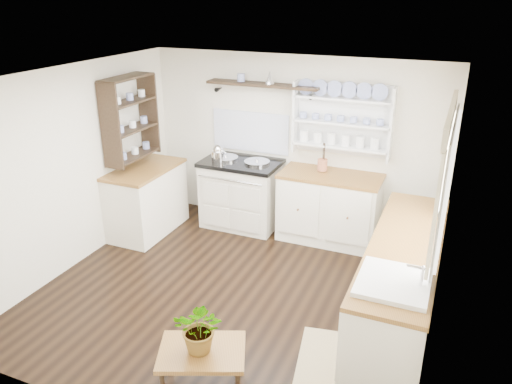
# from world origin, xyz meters

# --- Properties ---
(floor) EXTENTS (4.00, 3.80, 0.01)m
(floor) POSITION_xyz_m (0.00, 0.00, 0.00)
(floor) COLOR black
(floor) RESTS_ON ground
(wall_back) EXTENTS (4.00, 0.02, 2.30)m
(wall_back) POSITION_xyz_m (0.00, 1.90, 1.15)
(wall_back) COLOR silver
(wall_back) RESTS_ON ground
(wall_right) EXTENTS (0.02, 3.80, 2.30)m
(wall_right) POSITION_xyz_m (2.00, 0.00, 1.15)
(wall_right) COLOR silver
(wall_right) RESTS_ON ground
(wall_left) EXTENTS (0.02, 3.80, 2.30)m
(wall_left) POSITION_xyz_m (-2.00, 0.00, 1.15)
(wall_left) COLOR silver
(wall_left) RESTS_ON ground
(ceiling) EXTENTS (4.00, 3.80, 0.01)m
(ceiling) POSITION_xyz_m (0.00, 0.00, 2.30)
(ceiling) COLOR white
(ceiling) RESTS_ON wall_back
(window) EXTENTS (0.08, 1.55, 1.22)m
(window) POSITION_xyz_m (1.95, 0.15, 1.56)
(window) COLOR white
(window) RESTS_ON wall_right
(aga_cooker) EXTENTS (1.04, 0.72, 0.96)m
(aga_cooker) POSITION_xyz_m (-0.62, 1.57, 0.47)
(aga_cooker) COLOR beige
(aga_cooker) RESTS_ON floor
(back_cabinets) EXTENTS (1.27, 0.63, 0.90)m
(back_cabinets) POSITION_xyz_m (0.60, 1.60, 0.46)
(back_cabinets) COLOR white
(back_cabinets) RESTS_ON floor
(right_cabinets) EXTENTS (0.62, 2.43, 0.90)m
(right_cabinets) POSITION_xyz_m (1.70, 0.10, 0.46)
(right_cabinets) COLOR white
(right_cabinets) RESTS_ON floor
(belfast_sink) EXTENTS (0.55, 0.60, 0.45)m
(belfast_sink) POSITION_xyz_m (1.70, -0.65, 0.80)
(belfast_sink) COLOR white
(belfast_sink) RESTS_ON right_cabinets
(left_cabinets) EXTENTS (0.62, 1.13, 0.90)m
(left_cabinets) POSITION_xyz_m (-1.70, 0.90, 0.46)
(left_cabinets) COLOR white
(left_cabinets) RESTS_ON floor
(plate_rack) EXTENTS (1.20, 0.22, 0.90)m
(plate_rack) POSITION_xyz_m (0.65, 1.86, 1.56)
(plate_rack) COLOR white
(plate_rack) RESTS_ON wall_back
(high_shelf) EXTENTS (1.50, 0.29, 0.16)m
(high_shelf) POSITION_xyz_m (-0.40, 1.78, 1.91)
(high_shelf) COLOR black
(high_shelf) RESTS_ON wall_back
(left_shelving) EXTENTS (0.28, 0.80, 1.05)m
(left_shelving) POSITION_xyz_m (-1.84, 0.90, 1.55)
(left_shelving) COLOR black
(left_shelving) RESTS_ON wall_left
(kettle) EXTENTS (0.17, 0.17, 0.21)m
(kettle) POSITION_xyz_m (-0.90, 1.45, 1.04)
(kettle) COLOR silver
(kettle) RESTS_ON aga_cooker
(utensil_crock) EXTENTS (0.13, 0.13, 0.15)m
(utensil_crock) POSITION_xyz_m (0.46, 1.68, 0.98)
(utensil_crock) COLOR #AB603E
(utensil_crock) RESTS_ON back_cabinets
(center_table) EXTENTS (0.82, 0.72, 0.37)m
(center_table) POSITION_xyz_m (0.36, -1.36, 0.33)
(center_table) COLOR brown
(center_table) RESTS_ON floor
(potted_plant) EXTENTS (0.44, 0.40, 0.43)m
(potted_plant) POSITION_xyz_m (0.36, -1.36, 0.59)
(potted_plant) COLOR #3F7233
(potted_plant) RESTS_ON center_table
(floor_rug) EXTENTS (0.69, 0.93, 0.02)m
(floor_rug) POSITION_xyz_m (1.24, -0.67, 0.01)
(floor_rug) COLOR #9C885A
(floor_rug) RESTS_ON floor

